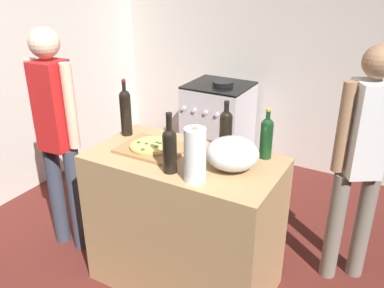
{
  "coord_description": "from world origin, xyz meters",
  "views": [
    {
      "loc": [
        1.19,
        -1.21,
        2.02
      ],
      "look_at": [
        0.06,
        0.79,
        0.99
      ],
      "focal_mm": 38.27,
      "sensor_mm": 36.0,
      "label": 1
    }
  ],
  "objects_px": {
    "wine_bottle_dark": "(226,128)",
    "person_in_stripes": "(57,131)",
    "paper_towel_roll": "(195,155)",
    "person_in_red": "(362,157)",
    "wine_bottle_clear": "(267,136)",
    "wine_bottle_amber": "(170,148)",
    "stove": "(218,125)",
    "pizza": "(152,146)",
    "mixing_bowl": "(233,154)",
    "wine_bottle_green": "(126,111)"
  },
  "relations": [
    {
      "from": "wine_bottle_clear",
      "to": "wine_bottle_dark",
      "type": "distance_m",
      "value": 0.26
    },
    {
      "from": "wine_bottle_clear",
      "to": "stove",
      "type": "height_order",
      "value": "wine_bottle_clear"
    },
    {
      "from": "stove",
      "to": "wine_bottle_clear",
      "type": "bearing_deg",
      "value": -55.51
    },
    {
      "from": "wine_bottle_green",
      "to": "person_in_red",
      "type": "height_order",
      "value": "person_in_red"
    },
    {
      "from": "mixing_bowl",
      "to": "wine_bottle_clear",
      "type": "xyz_separation_m",
      "value": [
        0.11,
        0.23,
        0.05
      ]
    },
    {
      "from": "stove",
      "to": "pizza",
      "type": "bearing_deg",
      "value": -77.79
    },
    {
      "from": "wine_bottle_clear",
      "to": "person_in_red",
      "type": "relative_size",
      "value": 0.19
    },
    {
      "from": "wine_bottle_green",
      "to": "person_in_stripes",
      "type": "bearing_deg",
      "value": -156.41
    },
    {
      "from": "pizza",
      "to": "wine_bottle_dark",
      "type": "height_order",
      "value": "wine_bottle_dark"
    },
    {
      "from": "wine_bottle_green",
      "to": "pizza",
      "type": "bearing_deg",
      "value": -23.1
    },
    {
      "from": "stove",
      "to": "mixing_bowl",
      "type": "bearing_deg",
      "value": -62.11
    },
    {
      "from": "mixing_bowl",
      "to": "paper_towel_roll",
      "type": "relative_size",
      "value": 1.0
    },
    {
      "from": "paper_towel_roll",
      "to": "wine_bottle_green",
      "type": "relative_size",
      "value": 0.79
    },
    {
      "from": "wine_bottle_clear",
      "to": "person_in_stripes",
      "type": "height_order",
      "value": "person_in_stripes"
    },
    {
      "from": "wine_bottle_clear",
      "to": "mixing_bowl",
      "type": "bearing_deg",
      "value": -116.9
    },
    {
      "from": "wine_bottle_dark",
      "to": "person_in_red",
      "type": "distance_m",
      "value": 0.86
    },
    {
      "from": "mixing_bowl",
      "to": "person_in_red",
      "type": "xyz_separation_m",
      "value": [
        0.62,
        0.58,
        -0.12
      ]
    },
    {
      "from": "mixing_bowl",
      "to": "stove",
      "type": "bearing_deg",
      "value": 117.89
    },
    {
      "from": "person_in_red",
      "to": "stove",
      "type": "bearing_deg",
      "value": 143.28
    },
    {
      "from": "stove",
      "to": "person_in_stripes",
      "type": "distance_m",
      "value": 1.91
    },
    {
      "from": "wine_bottle_dark",
      "to": "person_in_red",
      "type": "relative_size",
      "value": 0.2
    },
    {
      "from": "pizza",
      "to": "mixing_bowl",
      "type": "bearing_deg",
      "value": 2.08
    },
    {
      "from": "stove",
      "to": "wine_bottle_green",
      "type": "bearing_deg",
      "value": -87.17
    },
    {
      "from": "wine_bottle_clear",
      "to": "person_in_stripes",
      "type": "relative_size",
      "value": 0.19
    },
    {
      "from": "wine_bottle_dark",
      "to": "person_in_stripes",
      "type": "relative_size",
      "value": 0.19
    },
    {
      "from": "paper_towel_roll",
      "to": "wine_bottle_dark",
      "type": "height_order",
      "value": "wine_bottle_dark"
    },
    {
      "from": "wine_bottle_amber",
      "to": "wine_bottle_clear",
      "type": "bearing_deg",
      "value": 47.23
    },
    {
      "from": "person_in_red",
      "to": "wine_bottle_clear",
      "type": "bearing_deg",
      "value": -145.25
    },
    {
      "from": "mixing_bowl",
      "to": "wine_bottle_green",
      "type": "height_order",
      "value": "wine_bottle_green"
    },
    {
      "from": "wine_bottle_clear",
      "to": "wine_bottle_dark",
      "type": "bearing_deg",
      "value": -176.72
    },
    {
      "from": "person_in_red",
      "to": "wine_bottle_green",
      "type": "bearing_deg",
      "value": -162.03
    },
    {
      "from": "mixing_bowl",
      "to": "person_in_stripes",
      "type": "distance_m",
      "value": 1.29
    },
    {
      "from": "mixing_bowl",
      "to": "wine_bottle_clear",
      "type": "distance_m",
      "value": 0.26
    },
    {
      "from": "pizza",
      "to": "stove",
      "type": "distance_m",
      "value": 1.85
    },
    {
      "from": "person_in_stripes",
      "to": "wine_bottle_green",
      "type": "bearing_deg",
      "value": 23.59
    },
    {
      "from": "wine_bottle_amber",
      "to": "wine_bottle_clear",
      "type": "distance_m",
      "value": 0.59
    },
    {
      "from": "mixing_bowl",
      "to": "wine_bottle_amber",
      "type": "xyz_separation_m",
      "value": [
        -0.29,
        -0.21,
        0.05
      ]
    },
    {
      "from": "wine_bottle_green",
      "to": "wine_bottle_clear",
      "type": "height_order",
      "value": "wine_bottle_green"
    },
    {
      "from": "wine_bottle_amber",
      "to": "wine_bottle_dark",
      "type": "distance_m",
      "value": 0.44
    },
    {
      "from": "wine_bottle_dark",
      "to": "person_in_stripes",
      "type": "height_order",
      "value": "person_in_stripes"
    },
    {
      "from": "person_in_stripes",
      "to": "wine_bottle_dark",
      "type": "bearing_deg",
      "value": 14.91
    },
    {
      "from": "paper_towel_roll",
      "to": "person_in_red",
      "type": "xyz_separation_m",
      "value": [
        0.73,
        0.8,
        -0.18
      ]
    },
    {
      "from": "wine_bottle_amber",
      "to": "stove",
      "type": "relative_size",
      "value": 0.38
    },
    {
      "from": "wine_bottle_clear",
      "to": "person_in_stripes",
      "type": "bearing_deg",
      "value": -167.16
    },
    {
      "from": "wine_bottle_green",
      "to": "stove",
      "type": "bearing_deg",
      "value": 92.83
    },
    {
      "from": "person_in_red",
      "to": "paper_towel_roll",
      "type": "bearing_deg",
      "value": -132.45
    },
    {
      "from": "pizza",
      "to": "paper_towel_roll",
      "type": "relative_size",
      "value": 0.93
    },
    {
      "from": "stove",
      "to": "person_in_red",
      "type": "xyz_separation_m",
      "value": [
        1.53,
        -1.14,
        0.47
      ]
    },
    {
      "from": "wine_bottle_dark",
      "to": "person_in_stripes",
      "type": "distance_m",
      "value": 1.19
    },
    {
      "from": "mixing_bowl",
      "to": "person_in_red",
      "type": "relative_size",
      "value": 0.19
    }
  ]
}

